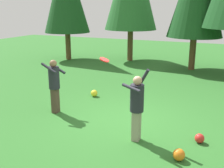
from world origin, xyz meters
TOP-DOWN VIEW (x-y plane):
  - ground_plane at (0.00, 0.00)m, footprint 40.00×40.00m
  - person_thrower at (0.72, -1.05)m, footprint 0.64×0.64m
  - person_catcher at (-2.26, -0.29)m, footprint 0.63×0.55m
  - frisbee at (-0.41, -0.52)m, footprint 0.26×0.27m
  - ball_orange at (1.90, -1.57)m, footprint 0.27×0.27m
  - ball_yellow at (-1.90, 1.65)m, footprint 0.25×0.25m
  - ball_red at (2.21, -0.54)m, footprint 0.24×0.24m

SIDE VIEW (x-z plane):
  - ground_plane at x=0.00m, z-range 0.00..0.00m
  - ball_red at x=2.21m, z-range 0.00..0.24m
  - ball_yellow at x=-1.90m, z-range 0.00..0.25m
  - ball_orange at x=1.90m, z-range 0.00..0.27m
  - person_thrower at x=0.72m, z-range 0.07..1.92m
  - person_catcher at x=-2.26m, z-range 0.16..1.87m
  - frisbee at x=-0.41m, z-range 1.83..1.95m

